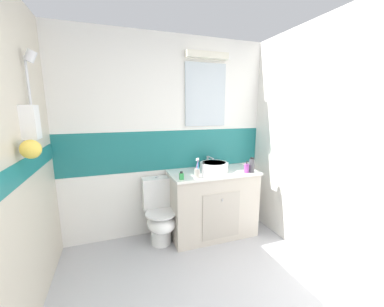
% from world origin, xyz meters
% --- Properties ---
extents(ground_plane, '(3.20, 3.48, 0.04)m').
position_xyz_m(ground_plane, '(0.00, 1.20, -0.02)').
color(ground_plane, '#B2B2B7').
extents(wall_back_tiled, '(3.20, 0.20, 2.50)m').
position_xyz_m(wall_back_tiled, '(0.01, 2.45, 1.26)').
color(wall_back_tiled, white).
rests_on(wall_back_tiled, ground_plane).
extents(wall_right_plain, '(0.10, 3.48, 2.50)m').
position_xyz_m(wall_right_plain, '(1.35, 1.20, 1.25)').
color(wall_right_plain, white).
rests_on(wall_right_plain, ground_plane).
extents(vanity_cabinet, '(1.09, 0.57, 0.85)m').
position_xyz_m(vanity_cabinet, '(0.50, 2.13, 0.43)').
color(vanity_cabinet, beige).
rests_on(vanity_cabinet, ground_plane).
extents(sink_basin, '(0.36, 0.40, 0.16)m').
position_xyz_m(sink_basin, '(0.53, 2.15, 0.91)').
color(sink_basin, white).
rests_on(sink_basin, vanity_cabinet).
extents(toilet, '(0.37, 0.50, 0.80)m').
position_xyz_m(toilet, '(-0.18, 2.16, 0.37)').
color(toilet, white).
rests_on(toilet, ground_plane).
extents(toothbrush_cup, '(0.06, 0.06, 0.23)m').
position_xyz_m(toothbrush_cup, '(0.22, 1.93, 0.91)').
color(toothbrush_cup, '#B2ADA3').
rests_on(toothbrush_cup, vanity_cabinet).
extents(soap_dispenser, '(0.06, 0.06, 0.15)m').
position_xyz_m(soap_dispenser, '(0.86, 1.92, 0.91)').
color(soap_dispenser, '#993F99').
rests_on(soap_dispenser, vanity_cabinet).
extents(perfume_flask_small, '(0.05, 0.03, 0.09)m').
position_xyz_m(perfume_flask_small, '(0.03, 1.92, 0.89)').
color(perfume_flask_small, green).
rests_on(perfume_flask_small, vanity_cabinet).
extents(shampoo_bottle_tall, '(0.06, 0.06, 0.19)m').
position_xyz_m(shampoo_bottle_tall, '(0.93, 1.92, 0.94)').
color(shampoo_bottle_tall, '#4C4C51').
rests_on(shampoo_bottle_tall, vanity_cabinet).
extents(toothpaste_tube_upright, '(0.03, 0.03, 0.17)m').
position_xyz_m(toothpaste_tube_upright, '(0.29, 1.93, 0.93)').
color(toothpaste_tube_upright, white).
rests_on(toothpaste_tube_upright, vanity_cabinet).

